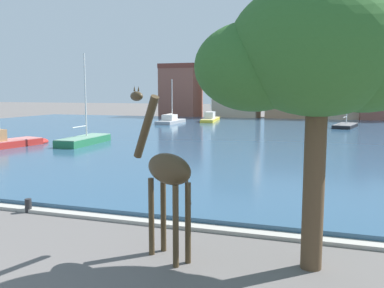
{
  "coord_description": "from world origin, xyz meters",
  "views": [
    {
      "loc": [
        6.9,
        -3.31,
        4.38
      ],
      "look_at": [
        1.56,
        13.12,
        2.2
      ],
      "focal_mm": 38.13,
      "sensor_mm": 36.0,
      "label": 1
    }
  ],
  "objects_px": {
    "giraffe_statue": "(166,171)",
    "mooring_bollard": "(28,205)",
    "sailboat_green": "(88,141)",
    "sailboat_red": "(0,144)",
    "sailboat_grey": "(172,121)",
    "shade_tree": "(322,55)",
    "sailboat_yellow": "(211,119)",
    "sailboat_black": "(346,126)"
  },
  "relations": [
    {
      "from": "sailboat_red",
      "to": "mooring_bollard",
      "type": "distance_m",
      "value": 17.62
    },
    {
      "from": "sailboat_green",
      "to": "shade_tree",
      "type": "xyz_separation_m",
      "value": [
        18.21,
        -18.52,
        4.81
      ]
    },
    {
      "from": "sailboat_green",
      "to": "shade_tree",
      "type": "height_order",
      "value": "sailboat_green"
    },
    {
      "from": "shade_tree",
      "to": "sailboat_grey",
      "type": "bearing_deg",
      "value": 115.24
    },
    {
      "from": "sailboat_red",
      "to": "sailboat_black",
      "type": "bearing_deg",
      "value": 47.59
    },
    {
      "from": "giraffe_statue",
      "to": "shade_tree",
      "type": "relative_size",
      "value": 0.65
    },
    {
      "from": "sailboat_green",
      "to": "sailboat_red",
      "type": "distance_m",
      "value": 6.52
    },
    {
      "from": "sailboat_grey",
      "to": "sailboat_red",
      "type": "relative_size",
      "value": 0.85
    },
    {
      "from": "sailboat_black",
      "to": "shade_tree",
      "type": "relative_size",
      "value": 1.1
    },
    {
      "from": "giraffe_statue",
      "to": "sailboat_grey",
      "type": "xyz_separation_m",
      "value": [
        -15.79,
        42.02,
        -1.84
      ]
    },
    {
      "from": "sailboat_black",
      "to": "mooring_bollard",
      "type": "xyz_separation_m",
      "value": [
        -12.82,
        -40.14,
        -0.13
      ]
    },
    {
      "from": "giraffe_statue",
      "to": "sailboat_green",
      "type": "distance_m",
      "value": 23.97
    },
    {
      "from": "sailboat_yellow",
      "to": "mooring_bollard",
      "type": "xyz_separation_m",
      "value": [
        5.5,
        -45.38,
        -0.29
      ]
    },
    {
      "from": "shade_tree",
      "to": "mooring_bollard",
      "type": "height_order",
      "value": "shade_tree"
    },
    {
      "from": "sailboat_grey",
      "to": "sailboat_black",
      "type": "bearing_deg",
      "value": 1.02
    },
    {
      "from": "sailboat_grey",
      "to": "sailboat_red",
      "type": "bearing_deg",
      "value": -96.81
    },
    {
      "from": "sailboat_black",
      "to": "mooring_bollard",
      "type": "bearing_deg",
      "value": -107.71
    },
    {
      "from": "sailboat_grey",
      "to": "shade_tree",
      "type": "height_order",
      "value": "shade_tree"
    },
    {
      "from": "sailboat_green",
      "to": "sailboat_grey",
      "type": "bearing_deg",
      "value": 93.37
    },
    {
      "from": "sailboat_yellow",
      "to": "sailboat_black",
      "type": "relative_size",
      "value": 1.19
    },
    {
      "from": "sailboat_grey",
      "to": "shade_tree",
      "type": "relative_size",
      "value": 1.07
    },
    {
      "from": "sailboat_green",
      "to": "giraffe_statue",
      "type": "bearing_deg",
      "value": -52.84
    },
    {
      "from": "sailboat_grey",
      "to": "shade_tree",
      "type": "bearing_deg",
      "value": -64.76
    },
    {
      "from": "sailboat_black",
      "to": "sailboat_yellow",
      "type": "bearing_deg",
      "value": 164.05
    },
    {
      "from": "giraffe_statue",
      "to": "mooring_bollard",
      "type": "xyz_separation_m",
      "value": [
        -6.37,
        2.27,
        -2.08
      ]
    },
    {
      "from": "giraffe_statue",
      "to": "sailboat_yellow",
      "type": "height_order",
      "value": "sailboat_yellow"
    },
    {
      "from": "giraffe_statue",
      "to": "sailboat_yellow",
      "type": "xyz_separation_m",
      "value": [
        -11.87,
        47.65,
        -1.8
      ]
    },
    {
      "from": "sailboat_grey",
      "to": "shade_tree",
      "type": "xyz_separation_m",
      "value": [
        19.56,
        -41.49,
        4.78
      ]
    },
    {
      "from": "sailboat_black",
      "to": "shade_tree",
      "type": "bearing_deg",
      "value": -93.66
    },
    {
      "from": "giraffe_statue",
      "to": "sailboat_green",
      "type": "xyz_separation_m",
      "value": [
        -14.43,
        19.04,
        -1.87
      ]
    },
    {
      "from": "giraffe_statue",
      "to": "sailboat_green",
      "type": "bearing_deg",
      "value": 127.16
    },
    {
      "from": "sailboat_yellow",
      "to": "sailboat_black",
      "type": "distance_m",
      "value": 19.06
    },
    {
      "from": "sailboat_black",
      "to": "mooring_bollard",
      "type": "height_order",
      "value": "sailboat_black"
    },
    {
      "from": "sailboat_yellow",
      "to": "sailboat_black",
      "type": "bearing_deg",
      "value": -15.95
    },
    {
      "from": "mooring_bollard",
      "to": "sailboat_green",
      "type": "bearing_deg",
      "value": 115.68
    },
    {
      "from": "shade_tree",
      "to": "sailboat_yellow",
      "type": "bearing_deg",
      "value": 108.37
    },
    {
      "from": "sailboat_yellow",
      "to": "sailboat_red",
      "type": "relative_size",
      "value": 1.04
    },
    {
      "from": "sailboat_yellow",
      "to": "mooring_bollard",
      "type": "height_order",
      "value": "sailboat_yellow"
    },
    {
      "from": "sailboat_green",
      "to": "sailboat_yellow",
      "type": "bearing_deg",
      "value": 84.88
    },
    {
      "from": "sailboat_grey",
      "to": "mooring_bollard",
      "type": "bearing_deg",
      "value": -76.67
    },
    {
      "from": "sailboat_red",
      "to": "sailboat_grey",
      "type": "bearing_deg",
      "value": 83.19
    },
    {
      "from": "sailboat_green",
      "to": "sailboat_black",
      "type": "height_order",
      "value": "sailboat_black"
    }
  ]
}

